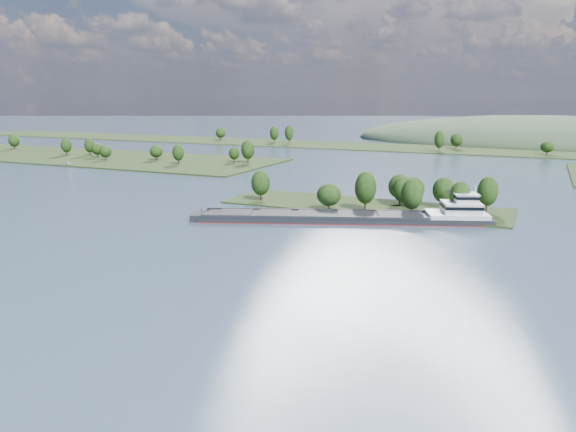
% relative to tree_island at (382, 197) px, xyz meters
% --- Properties ---
extents(ground, '(1800.00, 1800.00, 0.00)m').
position_rel_tree_island_xyz_m(ground, '(-6.53, -58.92, -4.15)').
color(ground, '#35485B').
rests_on(ground, ground).
extents(tree_island, '(100.00, 32.66, 14.50)m').
position_rel_tree_island_xyz_m(tree_island, '(0.00, 0.00, 0.00)').
color(tree_island, '#223216').
rests_on(tree_island, ground).
extents(left_bank, '(300.00, 80.00, 14.46)m').
position_rel_tree_island_xyz_m(left_bank, '(-235.12, 81.22, -3.25)').
color(left_bank, '#223216').
rests_on(left_bank, ground).
extents(back_shoreline, '(900.00, 60.00, 15.57)m').
position_rel_tree_island_xyz_m(back_shoreline, '(0.35, 220.87, -3.50)').
color(back_shoreline, '#223216').
rests_on(back_shoreline, ground).
extents(hill_west, '(320.00, 160.00, 44.00)m').
position_rel_tree_island_xyz_m(hill_west, '(53.47, 321.08, -4.15)').
color(hill_west, '#384C34').
rests_on(hill_west, ground).
extents(cargo_barge, '(91.44, 43.25, 12.65)m').
position_rel_tree_island_xyz_m(cargo_barge, '(-0.79, -21.36, -2.56)').
color(cargo_barge, black).
rests_on(cargo_barge, ground).
extents(motorboat, '(6.80, 5.51, 2.51)m').
position_rel_tree_island_xyz_m(motorboat, '(-188.37, 44.35, -2.90)').
color(motorboat, silver).
rests_on(motorboat, ground).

